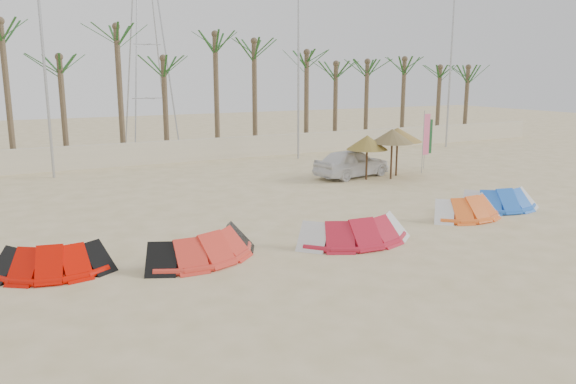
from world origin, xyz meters
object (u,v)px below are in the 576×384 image
kite_red_left (51,257)px  kite_red_mid (200,243)px  kite_blue (495,198)px  parasol_left (367,143)px  car (352,163)px  parasol_right (398,135)px  kite_red_right (350,228)px  parasol_mid (392,136)px  kite_orange (463,206)px

kite_red_left → kite_red_mid: (3.88, -0.63, 0.00)m
kite_blue → kite_red_left: bearing=179.2°
parasol_left → car: (-0.22, 0.95, -1.12)m
kite_blue → parasol_right: bearing=81.6°
kite_red_right → parasol_mid: bearing=45.7°
parasol_right → kite_red_mid: bearing=-149.2°
parasol_left → kite_orange: bearing=-98.6°
kite_red_left → car: bearing=28.3°
kite_orange → parasol_right: 8.66m
parasol_left → parasol_right: bearing=6.1°
kite_red_mid → parasol_right: 15.42m
kite_red_right → parasol_mid: size_ratio=1.52×
kite_red_mid → parasol_mid: (12.34, 7.23, 1.71)m
kite_red_left → parasol_left: bearing=25.0°
kite_red_left → kite_blue: 15.95m
kite_red_mid → kite_blue: size_ratio=1.13×
kite_red_mid → car: bearing=38.2°
parasol_left → parasol_mid: bearing=-19.2°
parasol_mid → car: 2.42m
kite_red_left → kite_red_right: (8.57, -1.24, 0.00)m
parasol_mid → kite_red_left: bearing=-157.9°
parasol_left → parasol_mid: 1.29m
kite_red_right → parasol_right: bearing=44.9°
kite_red_right → parasol_right: parasol_right is taller
kite_red_left → kite_red_right: same height
parasol_left → car: bearing=102.9°
kite_red_left → parasol_right: 18.59m
parasol_mid → parasol_right: size_ratio=0.99×
kite_red_mid → kite_orange: (9.99, -0.03, -0.00)m
kite_red_mid → kite_red_left: bearing=170.7°
kite_red_right → kite_orange: same height
kite_red_right → kite_orange: bearing=6.2°
kite_blue → parasol_left: (-0.92, 7.23, 1.42)m
kite_red_right → car: size_ratio=0.90×
kite_red_mid → parasol_right: (13.17, 7.86, 1.68)m
parasol_mid → car: (-1.40, 1.37, -1.41)m
kite_red_right → parasol_mid: (7.65, 7.83, 1.71)m
kite_red_mid → parasol_left: 13.60m
kite_red_mid → kite_red_right: same height
parasol_right → kite_blue: bearing=-98.4°
kite_red_right → car: 11.13m
kite_red_mid → car: 13.91m
parasol_right → car: 2.73m
car → kite_red_mid: bearing=117.3°
parasol_mid → parasol_right: (0.83, 0.63, -0.03)m
kite_red_mid → kite_blue: bearing=2.0°
kite_orange → car: bearing=83.7°
kite_red_left → parasol_left: (15.04, 7.01, 1.42)m
kite_orange → kite_red_left: bearing=177.3°
kite_blue → car: 8.27m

